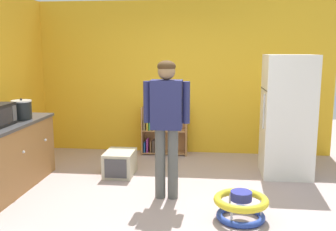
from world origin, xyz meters
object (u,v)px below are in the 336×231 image
Objects in this scene: bookshelf at (162,133)px; standing_person at (167,116)px; pet_carrier at (120,163)px; orange_cup at (4,115)px; kitchen_counter at (1,159)px; baby_walker at (241,206)px; banana_bunch at (22,113)px; crock_pot at (22,110)px; refrigerator at (287,116)px.

bookshelf is 0.49× the size of standing_person.
pet_carrier is 1.77m from orange_cup.
bookshelf is at bearing 49.42° from kitchen_counter.
baby_walker is 3.82× the size of banana_bunch.
crock_pot is at bearing -62.10° from banana_bunch.
banana_bunch is at bearing 97.13° from kitchen_counter.
bookshelf is 2.51m from crock_pot.
refrigerator reaches higher than pet_carrier.
standing_person is 18.14× the size of orange_cup.
refrigerator is 2.95× the size of baby_walker.
refrigerator is 3.92m from banana_bunch.
baby_walker is 3.48m from banana_bunch.
baby_walker is at bearing -22.24° from banana_bunch.
crock_pot is at bearing -161.35° from pet_carrier.
pet_carrier is (-2.45, -0.29, -0.71)m from refrigerator.
refrigerator is 1.95m from baby_walker.
kitchen_counter is 3.09m from baby_walker.
kitchen_counter is 3.64× the size of pet_carrier.
orange_cup is at bearing -170.61° from refrigerator.
bookshelf is 8.95× the size of orange_cup.
pet_carrier is 1.58m from crock_pot.
orange_cup is (-2.02, -1.64, 0.57)m from bookshelf.
crock_pot reaches higher than baby_walker.
bookshelf is at bearing 44.33° from crock_pot.
crock_pot reaches higher than banana_bunch.
bookshelf is 1.54× the size of pet_carrier.
banana_bunch is (-2.25, 0.75, -0.12)m from standing_person.
standing_person is 2.85× the size of baby_walker.
standing_person is 2.38m from banana_bunch.
banana_bunch is at bearing 117.90° from crock_pot.
banana_bunch reaches higher than baby_walker.
refrigerator is at bearing 33.53° from standing_person.
baby_walker is (1.21, -2.61, -0.21)m from bookshelf.
bookshelf reaches higher than baby_walker.
crock_pot is (-2.06, 0.38, -0.01)m from standing_person.
banana_bunch is at bearing -145.56° from bookshelf.
orange_cup is (-0.09, -0.32, 0.02)m from banana_bunch.
refrigerator reaches higher than bookshelf.
pet_carrier is at bearing 32.58° from kitchen_counter.
baby_walker is 3.46m from orange_cup.
baby_walker is at bearing -115.30° from refrigerator.
standing_person is 2.39m from orange_cup.
standing_person is 10.89× the size of banana_bunch.
baby_walker is at bearing -17.24° from crock_pot.
pet_carrier is at bearing 13.47° from orange_cup.
banana_bunch is at bearing 73.67° from orange_cup.
crock_pot is (-3.71, -0.72, 0.14)m from refrigerator.
refrigerator is 2.57m from pet_carrier.
orange_cup reaches higher than bookshelf.
standing_person is 5.93× the size of crock_pot.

